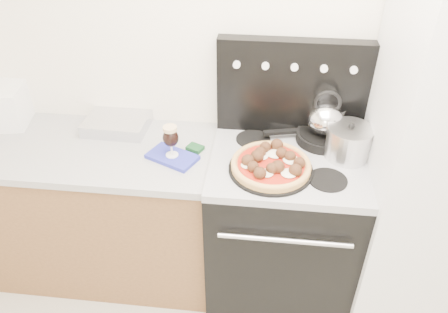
# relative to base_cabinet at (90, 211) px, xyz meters

# --- Properties ---
(room_shell) EXTENTS (3.52, 3.01, 2.52)m
(room_shell) POSITION_rel_base_cabinet_xyz_m (1.02, -0.91, 0.82)
(room_shell) COLOR #B5B2A5
(room_shell) RESTS_ON ground
(base_cabinet) EXTENTS (1.45, 0.60, 0.86)m
(base_cabinet) POSITION_rel_base_cabinet_xyz_m (0.00, 0.00, 0.00)
(base_cabinet) COLOR brown
(base_cabinet) RESTS_ON ground
(countertop) EXTENTS (1.48, 0.63, 0.04)m
(countertop) POSITION_rel_base_cabinet_xyz_m (0.00, 0.00, 0.45)
(countertop) COLOR #A9A9A9
(countertop) RESTS_ON base_cabinet
(stove_body) EXTENTS (0.76, 0.65, 0.88)m
(stove_body) POSITION_rel_base_cabinet_xyz_m (1.10, -0.02, 0.01)
(stove_body) COLOR black
(stove_body) RESTS_ON ground
(cooktop) EXTENTS (0.76, 0.65, 0.04)m
(cooktop) POSITION_rel_base_cabinet_xyz_m (1.10, -0.02, 0.47)
(cooktop) COLOR #ADADB2
(cooktop) RESTS_ON stove_body
(backguard) EXTENTS (0.76, 0.08, 0.50)m
(backguard) POSITION_rel_base_cabinet_xyz_m (1.10, 0.25, 0.74)
(backguard) COLOR black
(backguard) RESTS_ON cooktop
(fridge) EXTENTS (0.64, 0.68, 1.90)m
(fridge) POSITION_rel_base_cabinet_xyz_m (1.80, -0.05, 0.52)
(fridge) COLOR silver
(fridge) RESTS_ON ground
(foil_sheet) EXTENTS (0.34, 0.26, 0.07)m
(foil_sheet) POSITION_rel_base_cabinet_xyz_m (0.18, 0.18, 0.50)
(foil_sheet) COLOR white
(foil_sheet) RESTS_ON countertop
(oven_mitt) EXTENTS (0.28, 0.23, 0.02)m
(oven_mitt) POSITION_rel_base_cabinet_xyz_m (0.53, -0.06, 0.48)
(oven_mitt) COLOR #2C32AF
(oven_mitt) RESTS_ON countertop
(beer_glass) EXTENTS (0.09, 0.09, 0.17)m
(beer_glass) POSITION_rel_base_cabinet_xyz_m (0.53, -0.06, 0.58)
(beer_glass) COLOR black
(beer_glass) RESTS_ON oven_mitt
(pizza_pan) EXTENTS (0.42, 0.42, 0.01)m
(pizza_pan) POSITION_rel_base_cabinet_xyz_m (1.02, -0.13, 0.50)
(pizza_pan) COLOR black
(pizza_pan) RESTS_ON cooktop
(pizza) EXTENTS (0.40, 0.40, 0.05)m
(pizza) POSITION_rel_base_cabinet_xyz_m (1.02, -0.13, 0.53)
(pizza) COLOR tan
(pizza) RESTS_ON pizza_pan
(skillet) EXTENTS (0.33, 0.33, 0.05)m
(skillet) POSITION_rel_base_cabinet_xyz_m (1.28, 0.15, 0.51)
(skillet) COLOR black
(skillet) RESTS_ON cooktop
(tea_kettle) EXTENTS (0.19, 0.19, 0.20)m
(tea_kettle) POSITION_rel_base_cabinet_xyz_m (1.28, 0.15, 0.64)
(tea_kettle) COLOR white
(tea_kettle) RESTS_ON skillet
(stock_pot) EXTENTS (0.25, 0.25, 0.15)m
(stock_pot) POSITION_rel_base_cabinet_xyz_m (1.39, 0.03, 0.57)
(stock_pot) COLOR silver
(stock_pot) RESTS_ON cooktop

